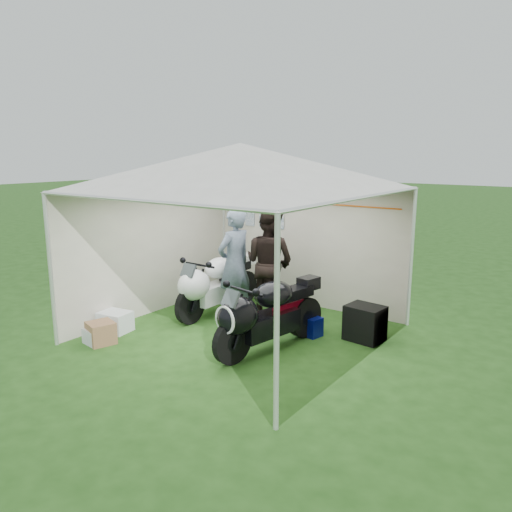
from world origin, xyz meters
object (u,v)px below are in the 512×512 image
object	(u,v)px
motorcycle_black	(265,313)
person_dark_jacket	(269,263)
equipment_box	(365,323)
crate_0	(115,322)
crate_2	(95,336)
paddock_stand	(308,325)
canopy_tent	(242,172)
motorcycle_white	(214,283)
crate_1	(101,333)
person_blue_jacket	(234,264)

from	to	relation	value
motorcycle_black	person_dark_jacket	xyz separation A→B (m)	(-0.86, 1.36, 0.38)
equipment_box	crate_0	size ratio (longest dim) A/B	1.13
equipment_box	crate_2	world-z (taller)	equipment_box
equipment_box	paddock_stand	bearing A→B (deg)	-158.90
canopy_tent	motorcycle_white	size ratio (longest dim) A/B	2.66
canopy_tent	paddock_stand	size ratio (longest dim) A/B	13.78
person_dark_jacket	crate_1	distance (m)	3.01
canopy_tent	motorcycle_white	world-z (taller)	canopy_tent
canopy_tent	person_blue_jacket	xyz separation A→B (m)	(-0.58, 0.54, -1.60)
motorcycle_white	equipment_box	size ratio (longest dim) A/B	3.86
person_dark_jacket	crate_2	world-z (taller)	person_dark_jacket
crate_0	crate_1	bearing A→B (deg)	-61.60
canopy_tent	paddock_stand	bearing A→B (deg)	33.21
person_blue_jacket	crate_2	distance (m)	2.56
person_dark_jacket	equipment_box	size ratio (longest dim) A/B	3.52
crate_0	crate_2	bearing A→B (deg)	-71.67
motorcycle_black	crate_1	bearing A→B (deg)	-140.96
crate_2	motorcycle_white	bearing A→B (deg)	75.01
person_dark_jacket	person_blue_jacket	world-z (taller)	person_blue_jacket
motorcycle_white	motorcycle_black	size ratio (longest dim) A/B	0.99
paddock_stand	crate_1	distance (m)	3.22
paddock_stand	crate_1	size ratio (longest dim) A/B	1.10
crate_0	equipment_box	bearing A→B (deg)	30.36
motorcycle_black	equipment_box	size ratio (longest dim) A/B	3.88
person_blue_jacket	crate_1	xyz separation A→B (m)	(-0.91, -2.13, -0.81)
motorcycle_white	crate_2	xyz separation A→B (m)	(-0.57, -2.14, -0.47)
paddock_stand	crate_0	world-z (taller)	crate_0
motorcycle_black	person_blue_jacket	distance (m)	1.63
person_dark_jacket	crate_1	bearing A→B (deg)	62.05
person_blue_jacket	equipment_box	xyz separation A→B (m)	(2.28, 0.36, -0.70)
canopy_tent	person_blue_jacket	size ratio (longest dim) A/B	2.91
motorcycle_white	person_dark_jacket	size ratio (longest dim) A/B	1.10
paddock_stand	crate_0	size ratio (longest dim) A/B	0.84
motorcycle_white	canopy_tent	bearing A→B (deg)	-25.34
canopy_tent	person_dark_jacket	bearing A→B (deg)	99.06
motorcycle_white	equipment_box	world-z (taller)	motorcycle_white
paddock_stand	equipment_box	xyz separation A→B (m)	(0.82, 0.32, 0.12)
equipment_box	crate_1	xyz separation A→B (m)	(-3.20, -2.49, -0.11)
person_blue_jacket	equipment_box	distance (m)	2.41
motorcycle_black	crate_0	size ratio (longest dim) A/B	4.39
canopy_tent	crate_0	bearing A→B (deg)	-147.19
equipment_box	crate_1	size ratio (longest dim) A/B	1.47
person_blue_jacket	equipment_box	world-z (taller)	person_blue_jacket
paddock_stand	person_dark_jacket	distance (m)	1.38
motorcycle_white	crate_2	distance (m)	2.26
motorcycle_black	paddock_stand	bearing A→B (deg)	90.00
person_dark_jacket	person_blue_jacket	bearing A→B (deg)	45.27
canopy_tent	motorcycle_black	size ratio (longest dim) A/B	2.65
person_dark_jacket	crate_1	size ratio (longest dim) A/B	5.18
canopy_tent	equipment_box	xyz separation A→B (m)	(1.70, 0.89, -2.30)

